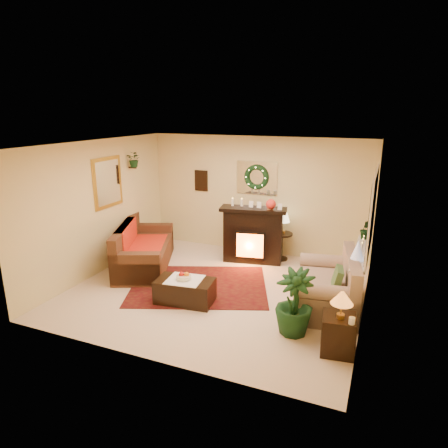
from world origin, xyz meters
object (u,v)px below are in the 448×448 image
at_px(end_table_square, 338,334).
at_px(loveseat, 327,283).
at_px(sofa, 145,247).
at_px(side_table_round, 281,245).
at_px(fireplace, 253,237).
at_px(coffee_table, 185,291).

bearing_deg(end_table_square, loveseat, 105.44).
relative_size(sofa, side_table_round, 3.51).
height_order(fireplace, side_table_round, fireplace).
bearing_deg(end_table_square, coffee_table, 168.85).
xyz_separation_m(fireplace, coffee_table, (-0.46, -2.23, -0.34)).
bearing_deg(side_table_round, end_table_square, -62.87).
xyz_separation_m(fireplace, side_table_round, (0.54, 0.33, -0.23)).
bearing_deg(side_table_round, sofa, -149.68).
relative_size(sofa, fireplace, 1.73).
distance_m(sofa, loveseat, 3.74).
distance_m(side_table_round, coffee_table, 2.76).
distance_m(end_table_square, coffee_table, 2.62).
xyz_separation_m(fireplace, end_table_square, (2.11, -2.74, -0.28)).
bearing_deg(sofa, loveseat, -28.26).
xyz_separation_m(sofa, end_table_square, (4.08, -1.61, -0.16)).
relative_size(loveseat, side_table_round, 2.62).
height_order(side_table_round, end_table_square, side_table_round).
relative_size(sofa, end_table_square, 3.97).
bearing_deg(coffee_table, end_table_square, -18.11).
height_order(loveseat, side_table_round, loveseat).
xyz_separation_m(sofa, side_table_round, (2.50, 1.46, -0.10)).
height_order(side_table_round, coffee_table, side_table_round).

